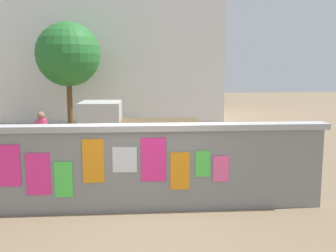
{
  "coord_description": "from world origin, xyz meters",
  "views": [
    {
      "loc": [
        -0.18,
        -7.68,
        2.86
      ],
      "look_at": [
        0.61,
        2.8,
        1.3
      ],
      "focal_mm": 41.93,
      "sensor_mm": 36.0,
      "label": 1
    }
  ],
  "objects_px": {
    "motorcycle": "(43,166)",
    "person_walking": "(92,154)",
    "tree_roadside": "(68,54)",
    "person_bystander": "(42,133)",
    "auto_rickshaw_truck": "(134,132)",
    "bicycle_near": "(256,164)"
  },
  "relations": [
    {
      "from": "person_walking",
      "to": "person_bystander",
      "type": "xyz_separation_m",
      "value": [
        -1.8,
        2.96,
        0.0
      ]
    },
    {
      "from": "bicycle_near",
      "to": "person_walking",
      "type": "relative_size",
      "value": 1.02
    },
    {
      "from": "bicycle_near",
      "to": "person_bystander",
      "type": "bearing_deg",
      "value": 164.24
    },
    {
      "from": "motorcycle",
      "to": "bicycle_near",
      "type": "relative_size",
      "value": 1.15
    },
    {
      "from": "person_bystander",
      "to": "tree_roadside",
      "type": "height_order",
      "value": "tree_roadside"
    },
    {
      "from": "person_walking",
      "to": "tree_roadside",
      "type": "bearing_deg",
      "value": 102.18
    },
    {
      "from": "tree_roadside",
      "to": "person_bystander",
      "type": "bearing_deg",
      "value": -86.61
    },
    {
      "from": "person_walking",
      "to": "person_bystander",
      "type": "distance_m",
      "value": 3.46
    },
    {
      "from": "motorcycle",
      "to": "person_bystander",
      "type": "xyz_separation_m",
      "value": [
        -0.45,
        1.86,
        0.52
      ]
    },
    {
      "from": "person_bystander",
      "to": "tree_roadside",
      "type": "xyz_separation_m",
      "value": [
        -0.44,
        7.39,
        2.5
      ]
    },
    {
      "from": "auto_rickshaw_truck",
      "to": "bicycle_near",
      "type": "distance_m",
      "value": 3.9
    },
    {
      "from": "motorcycle",
      "to": "person_walking",
      "type": "distance_m",
      "value": 1.82
    },
    {
      "from": "auto_rickshaw_truck",
      "to": "tree_roadside",
      "type": "distance_m",
      "value": 7.98
    },
    {
      "from": "auto_rickshaw_truck",
      "to": "person_bystander",
      "type": "xyz_separation_m",
      "value": [
        -2.66,
        -0.51,
        0.09
      ]
    },
    {
      "from": "bicycle_near",
      "to": "tree_roadside",
      "type": "distance_m",
      "value": 11.46
    },
    {
      "from": "bicycle_near",
      "to": "tree_roadside",
      "type": "bearing_deg",
      "value": 124.84
    },
    {
      "from": "motorcycle",
      "to": "person_walking",
      "type": "xyz_separation_m",
      "value": [
        1.35,
        -1.1,
        0.52
      ]
    },
    {
      "from": "auto_rickshaw_truck",
      "to": "bicycle_near",
      "type": "xyz_separation_m",
      "value": [
        3.2,
        -2.16,
        -0.54
      ]
    },
    {
      "from": "auto_rickshaw_truck",
      "to": "tree_roadside",
      "type": "height_order",
      "value": "tree_roadside"
    },
    {
      "from": "auto_rickshaw_truck",
      "to": "motorcycle",
      "type": "xyz_separation_m",
      "value": [
        -2.21,
        -2.36,
        -0.44
      ]
    },
    {
      "from": "auto_rickshaw_truck",
      "to": "person_bystander",
      "type": "relative_size",
      "value": 2.24
    },
    {
      "from": "motorcycle",
      "to": "bicycle_near",
      "type": "height_order",
      "value": "bicycle_near"
    }
  ]
}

